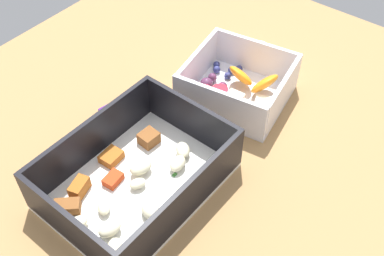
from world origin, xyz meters
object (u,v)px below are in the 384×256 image
Objects in this scene: fruit_bowl at (238,88)px; candy_bar at (123,105)px; pasta_container at (137,177)px; paper_cup_liner at (258,53)px.

fruit_bowl is 17.18cm from candy_bar.
fruit_bowl is (21.33, -0.67, 0.06)cm from pasta_container.
pasta_container is 14.76cm from candy_bar.
paper_cup_liner is at bearing 5.17° from pasta_container.
pasta_container is at bearing -175.98° from paper_cup_liner.
pasta_container reaches higher than paper_cup_liner.
fruit_bowl is at bearing -44.96° from candy_bar.
paper_cup_liner is (31.58, 2.22, -1.04)cm from pasta_container.
fruit_bowl is 10.71cm from paper_cup_liner.
fruit_bowl is 4.13× the size of paper_cup_liner.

